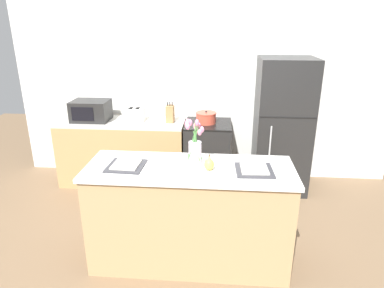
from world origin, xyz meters
The scene contains 14 objects.
ground_plane centered at (0.00, 0.00, 0.00)m, with size 10.00×10.00×0.00m, color brown.
back_wall centered at (0.00, 2.00, 1.35)m, with size 5.20×0.08×2.70m.
kitchen_island centered at (0.00, 0.00, 0.48)m, with size 1.80×0.66×0.96m.
back_counter centered at (-1.06, 1.60, 0.44)m, with size 1.68×0.60×0.88m.
stove_range centered at (0.10, 1.60, 0.44)m, with size 0.60×0.61×0.88m.
refrigerator centered at (1.05, 1.60, 0.86)m, with size 0.68×0.67×1.72m.
flower_vase centered at (0.04, 0.05, 1.12)m, with size 0.16×0.16×0.42m.
pear_figurine centered at (0.17, -0.05, 1.01)m, with size 0.09×0.09×0.14m.
plate_setting_left centered at (-0.55, -0.04, 0.97)m, with size 0.32×0.32×0.02m.
plate_setting_right centered at (0.55, -0.04, 0.97)m, with size 0.32×0.32×0.02m.
toaster centered at (-0.88, 1.64, 0.97)m, with size 0.28×0.18×0.17m.
cooking_pot centered at (0.07, 1.61, 0.95)m, with size 0.27×0.27×0.16m.
microwave centered at (-1.46, 1.60, 1.02)m, with size 0.48×0.37×0.27m.
knife_block centered at (-0.40, 1.61, 0.99)m, with size 0.10×0.14×0.27m.
Camera 1 is at (0.25, -2.69, 2.15)m, focal length 32.00 mm.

